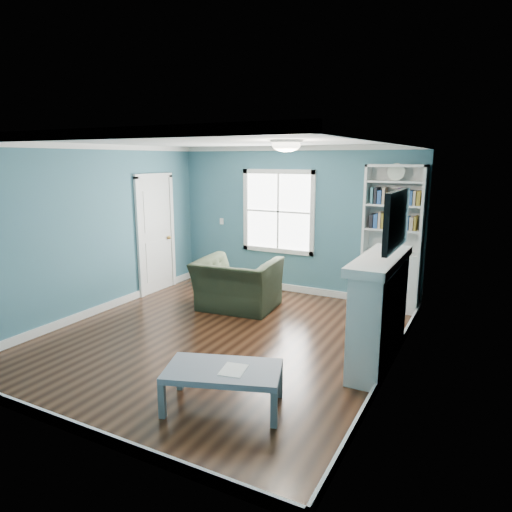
% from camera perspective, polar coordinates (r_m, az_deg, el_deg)
% --- Properties ---
extents(floor, '(5.00, 5.00, 0.00)m').
position_cam_1_polar(floor, '(6.33, -4.48, -10.10)').
color(floor, black).
rests_on(floor, ground).
extents(room_walls, '(5.00, 5.00, 5.00)m').
position_cam_1_polar(room_walls, '(5.92, -4.73, 4.23)').
color(room_walls, '#3D717E').
rests_on(room_walls, ground).
extents(trim, '(4.50, 5.00, 2.60)m').
position_cam_1_polar(trim, '(5.97, -4.68, 0.96)').
color(trim, white).
rests_on(trim, ground).
extents(window, '(1.40, 0.06, 1.50)m').
position_cam_1_polar(window, '(8.24, 2.80, 5.56)').
color(window, white).
rests_on(window, room_walls).
extents(bookshelf, '(0.90, 0.35, 2.31)m').
position_cam_1_polar(bookshelf, '(7.52, 16.60, 0.37)').
color(bookshelf, silver).
rests_on(bookshelf, ground).
extents(fireplace, '(0.44, 1.58, 1.30)m').
position_cam_1_polar(fireplace, '(5.54, 15.26, -6.77)').
color(fireplace, black).
rests_on(fireplace, ground).
extents(tv, '(0.06, 1.10, 0.65)m').
position_cam_1_polar(tv, '(5.27, 17.19, 4.35)').
color(tv, black).
rests_on(tv, fireplace).
extents(door, '(0.12, 0.98, 2.17)m').
position_cam_1_polar(door, '(8.41, -12.41, 2.83)').
color(door, silver).
rests_on(door, ground).
extents(ceiling_fixture, '(0.38, 0.38, 0.15)m').
position_cam_1_polar(ceiling_fixture, '(5.53, 3.81, 13.76)').
color(ceiling_fixture, white).
rests_on(ceiling_fixture, room_walls).
extents(light_switch, '(0.08, 0.01, 0.12)m').
position_cam_1_polar(light_switch, '(8.84, -4.31, 4.35)').
color(light_switch, white).
rests_on(light_switch, room_walls).
extents(recliner, '(1.31, 0.93, 1.08)m').
position_cam_1_polar(recliner, '(7.32, -2.36, -2.51)').
color(recliner, black).
rests_on(recliner, ground).
extents(coffee_table, '(1.25, 0.94, 0.40)m').
position_cam_1_polar(coffee_table, '(4.56, -4.14, -14.42)').
color(coffee_table, '#4E585E').
rests_on(coffee_table, ground).
extents(paper_sheet, '(0.28, 0.33, 0.00)m').
position_cam_1_polar(paper_sheet, '(4.50, -2.85, -14.01)').
color(paper_sheet, white).
rests_on(paper_sheet, coffee_table).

